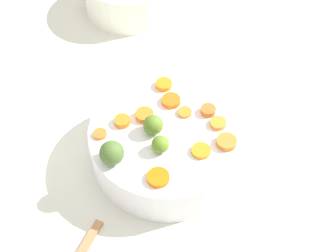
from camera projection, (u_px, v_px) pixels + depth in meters
tabletop at (179, 158)px, 0.96m from camera, size 2.40×2.40×0.02m
serving_bowl_carrots at (168, 143)px, 0.92m from camera, size 0.29×0.29×0.08m
carrot_slice_0 at (122, 121)px, 0.89m from camera, size 0.04×0.04×0.01m
carrot_slice_1 at (208, 110)px, 0.91m from camera, size 0.04×0.04×0.01m
carrot_slice_2 at (158, 177)px, 0.82m from camera, size 0.05×0.05×0.01m
carrot_slice_3 at (227, 142)px, 0.86m from camera, size 0.05×0.05×0.01m
carrot_slice_4 at (218, 123)px, 0.89m from camera, size 0.04×0.04×0.01m
carrot_slice_5 at (201, 151)px, 0.85m from camera, size 0.04×0.04×0.01m
carrot_slice_6 at (171, 101)px, 0.93m from camera, size 0.05×0.05×0.01m
carrot_slice_7 at (185, 112)px, 0.91m from camera, size 0.03×0.03×0.01m
carrot_slice_8 at (164, 84)px, 0.95m from camera, size 0.04×0.04×0.01m
carrot_slice_9 at (145, 115)px, 0.90m from camera, size 0.05×0.05×0.01m
carrot_slice_10 at (100, 134)px, 0.88m from camera, size 0.03×0.03×0.01m
brussels_sprout_0 at (153, 125)px, 0.87m from camera, size 0.04×0.04×0.04m
brussels_sprout_1 at (160, 144)px, 0.85m from camera, size 0.03×0.03×0.03m
brussels_sprout_2 at (112, 153)px, 0.83m from camera, size 0.04×0.04×0.04m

